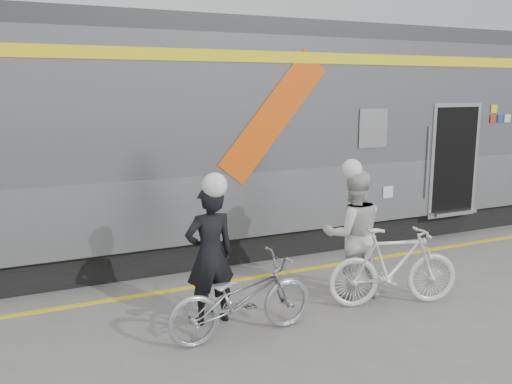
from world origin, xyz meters
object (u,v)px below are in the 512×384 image
bicycle_right (394,267)px  bicycle_left (242,298)px  man (210,255)px  woman (353,234)px

bicycle_right → bicycle_left: bearing=106.2°
man → woman: size_ratio=0.98×
man → bicycle_right: size_ratio=0.97×
bicycle_left → man: bearing=17.5°
woman → bicycle_right: bearing=134.5°
bicycle_left → bicycle_right: size_ratio=1.01×
man → woman: woman is taller
bicycle_left → bicycle_right: 2.27m
bicycle_left → woman: woman is taller
woman → bicycle_right: size_ratio=0.99×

